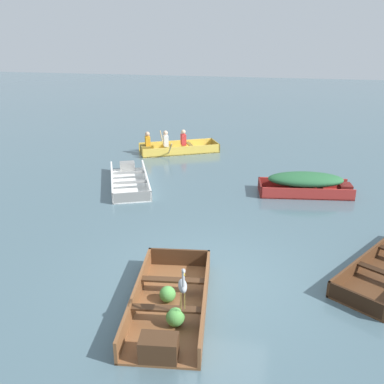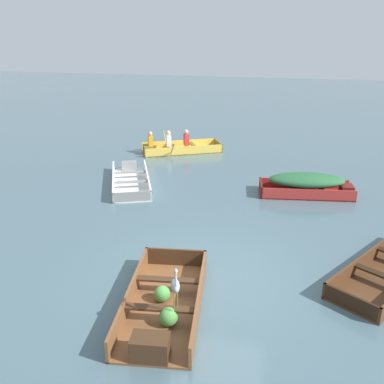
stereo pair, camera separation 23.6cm
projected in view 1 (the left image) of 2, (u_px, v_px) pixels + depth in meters
ground_plane at (209, 279)px, 8.56m from camera, size 80.00×80.00×0.00m
dinghy_wooden_brown_foreground at (169, 307)px, 7.45m from camera, size 1.67×3.08×0.40m
skiff_red_near_moored at (306, 182)px, 12.88m from camera, size 2.86×1.39×0.67m
skiff_white_mid_moored at (129, 180)px, 13.90m from camera, size 2.34×3.46×0.32m
rowboat_yellow_with_crew at (174, 147)px, 17.40m from camera, size 3.31×2.53×0.91m
heron_on_dinghy at (183, 285)px, 6.79m from camera, size 0.24×0.45×0.84m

